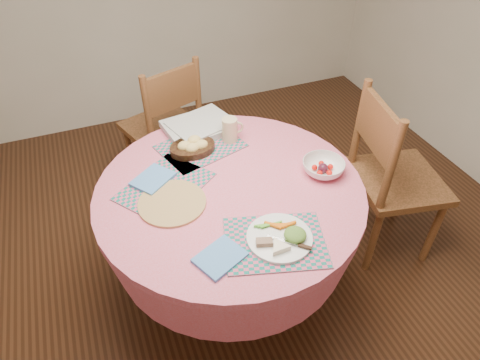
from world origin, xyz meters
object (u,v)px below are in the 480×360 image
object	(u,v)px
wicker_trivet	(172,203)
bread_bowl	(193,146)
dining_table	(230,217)
dinner_plate	(282,237)
chair_right	(391,175)
chair_back	(165,124)
latte_mug	(230,130)
fruit_bowl	(323,167)

from	to	relation	value
wicker_trivet	bread_bowl	size ratio (longest dim) A/B	1.30
dining_table	dinner_plate	xyz separation A→B (m)	(0.08, -0.38, 0.22)
dinner_plate	bread_bowl	size ratio (longest dim) A/B	1.15
chair_right	chair_back	size ratio (longest dim) A/B	1.07
dining_table	dinner_plate	world-z (taller)	dinner_plate
chair_right	dinner_plate	world-z (taller)	chair_right
chair_right	dinner_plate	distance (m)	0.97
dining_table	latte_mug	xyz separation A→B (m)	(0.13, 0.35, 0.26)
wicker_trivet	latte_mug	bearing A→B (deg)	41.04
dining_table	wicker_trivet	world-z (taller)	wicker_trivet
dinner_plate	fruit_bowl	size ratio (longest dim) A/B	1.29
wicker_trivet	dinner_plate	size ratio (longest dim) A/B	1.13
wicker_trivet	bread_bowl	world-z (taller)	bread_bowl
dining_table	dinner_plate	bearing A→B (deg)	-78.00
dining_table	latte_mug	size ratio (longest dim) A/B	9.80
fruit_bowl	chair_right	bearing A→B (deg)	6.75
chair_back	wicker_trivet	xyz separation A→B (m)	(-0.20, -1.02, 0.25)
dinner_plate	fruit_bowl	world-z (taller)	fruit_bowl
dining_table	chair_back	distance (m)	1.01
chair_right	fruit_bowl	size ratio (longest dim) A/B	5.01
chair_right	latte_mug	world-z (taller)	chair_right
dining_table	latte_mug	world-z (taller)	latte_mug
wicker_trivet	dinner_plate	bearing A→B (deg)	-46.28
dinner_plate	latte_mug	xyz separation A→B (m)	(0.05, 0.72, 0.05)
fruit_bowl	dining_table	bearing A→B (deg)	172.25
dining_table	wicker_trivet	bearing A→B (deg)	-178.59
chair_back	fruit_bowl	xyz separation A→B (m)	(0.53, -1.07, 0.28)
chair_back	wicker_trivet	distance (m)	1.07
bread_bowl	latte_mug	size ratio (longest dim) A/B	1.82
chair_back	fruit_bowl	world-z (taller)	chair_back
chair_back	latte_mug	world-z (taller)	chair_back
chair_right	fruit_bowl	bearing A→B (deg)	107.99
chair_right	fruit_bowl	world-z (taller)	chair_right
wicker_trivet	fruit_bowl	distance (m)	0.73
wicker_trivet	bread_bowl	xyz separation A→B (m)	(0.20, 0.33, 0.03)
bread_bowl	fruit_bowl	size ratio (longest dim) A/B	1.12
wicker_trivet	dinner_plate	distance (m)	0.51
latte_mug	fruit_bowl	world-z (taller)	latte_mug
chair_right	wicker_trivet	world-z (taller)	chair_right
chair_back	bread_bowl	distance (m)	0.74
bread_bowl	fruit_bowl	xyz separation A→B (m)	(0.53, -0.39, -0.00)
dining_table	wicker_trivet	distance (m)	0.34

